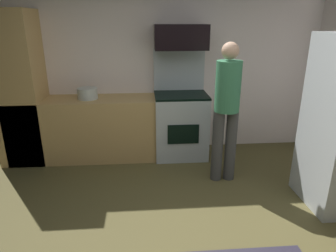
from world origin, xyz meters
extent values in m
cube|color=brown|center=(0.00, 0.00, -0.01)|extent=(5.20, 4.80, 0.02)
cube|color=silver|center=(0.00, 2.34, 1.30)|extent=(5.20, 0.12, 2.60)
cube|color=tan|center=(-0.90, 1.98, 0.45)|extent=(2.40, 0.60, 0.90)
cube|color=tan|center=(-1.90, 1.98, 1.05)|extent=(0.60, 0.60, 2.10)
cube|color=#B2BBBE|center=(0.35, 1.96, 0.46)|extent=(0.76, 0.64, 0.92)
cube|color=black|center=(0.35, 1.96, 0.94)|extent=(0.76, 0.64, 0.03)
cube|color=#B2BBBE|center=(0.35, 2.25, 1.26)|extent=(0.76, 0.06, 0.61)
cube|color=black|center=(0.35, 1.63, 0.45)|extent=(0.44, 0.01, 0.28)
cube|color=black|center=(0.35, 2.06, 1.73)|extent=(0.74, 0.38, 0.34)
cylinder|color=#414141|center=(0.72, 1.16, 0.46)|extent=(0.14, 0.14, 0.92)
cylinder|color=#414141|center=(0.89, 1.16, 0.46)|extent=(0.14, 0.14, 0.92)
cylinder|color=#387952|center=(0.80, 1.16, 1.22)|extent=(0.30, 0.30, 0.60)
sphere|color=tan|center=(0.80, 1.16, 1.63)|extent=(0.20, 0.20, 0.20)
cylinder|color=#BBC3BC|center=(-0.98, 1.98, 0.98)|extent=(0.28, 0.28, 0.16)
camera|label=1|loc=(-0.18, -2.25, 1.95)|focal=32.11mm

